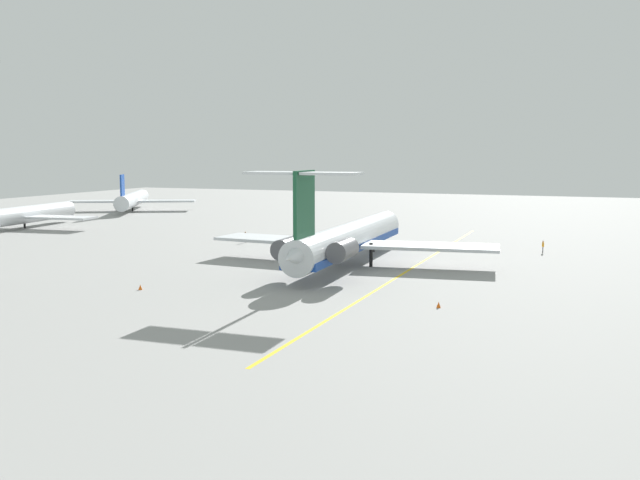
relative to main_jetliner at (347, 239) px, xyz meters
The scene contains 10 objects.
ground 12.34m from the main_jetliner, 67.63° to the right, with size 296.81×296.81×0.00m, color gray.
main_jetliner is the anchor object (origin of this frame).
airliner_mid_right 72.17m from the main_jetliner, 74.31° to the left, with size 28.53×28.26×8.52m.
airliner_far_right 95.11m from the main_jetliner, 51.69° to the left, with size 28.47×28.79×9.06m.
ground_crew_near_nose 26.70m from the main_jetliner, 55.29° to the left, with size 0.33×0.34×1.72m.
ground_crew_near_tail 30.03m from the main_jetliner, 47.46° to the right, with size 0.44×0.27×1.72m.
safety_cone_nose 25.16m from the main_jetliner, 141.63° to the right, with size 0.40×0.40×0.55m, color #EA590F.
safety_cone_wingtip 27.16m from the main_jetliner, 32.29° to the right, with size 0.40×0.40×0.55m, color #EA590F.
safety_cone_tail 26.90m from the main_jetliner, 146.71° to the left, with size 0.40×0.40×0.55m, color #EA590F.
taxiway_centreline 8.83m from the main_jetliner, 81.80° to the right, with size 86.20×0.36×0.01m, color gold.
Camera 1 is at (-85.68, -16.79, 14.00)m, focal length 39.19 mm.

